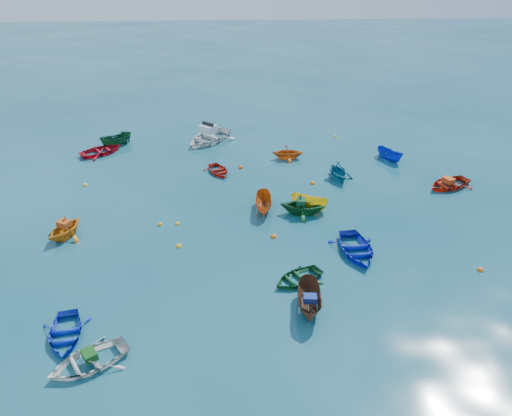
{
  "coord_description": "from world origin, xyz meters",
  "views": [
    {
      "loc": [
        -1.44,
        -21.87,
        15.54
      ],
      "look_at": [
        0.0,
        5.0,
        0.4
      ],
      "focal_mm": 35.0,
      "sensor_mm": 36.0,
      "label": 1
    }
  ],
  "objects_px": {
    "motorboat_white": "(209,141)",
    "dinghy_white_near": "(89,365)",
    "dinghy_blue_se": "(356,253)",
    "dinghy_blue_sw": "(66,337)"
  },
  "relations": [
    {
      "from": "dinghy_white_near",
      "to": "motorboat_white",
      "type": "xyz_separation_m",
      "value": [
        4.18,
        24.25,
        0.0
      ]
    },
    {
      "from": "dinghy_blue_sw",
      "to": "dinghy_white_near",
      "type": "height_order",
      "value": "dinghy_white_near"
    },
    {
      "from": "dinghy_blue_se",
      "to": "dinghy_white_near",
      "type": "bearing_deg",
      "value": -154.62
    },
    {
      "from": "dinghy_blue_sw",
      "to": "motorboat_white",
      "type": "xyz_separation_m",
      "value": [
        5.56,
        22.61,
        0.0
      ]
    },
    {
      "from": "motorboat_white",
      "to": "dinghy_blue_se",
      "type": "bearing_deg",
      "value": -24.34
    },
    {
      "from": "dinghy_blue_se",
      "to": "motorboat_white",
      "type": "relative_size",
      "value": 0.78
    },
    {
      "from": "dinghy_white_near",
      "to": "motorboat_white",
      "type": "distance_m",
      "value": 24.61
    },
    {
      "from": "dinghy_white_near",
      "to": "motorboat_white",
      "type": "relative_size",
      "value": 0.71
    },
    {
      "from": "dinghy_blue_se",
      "to": "motorboat_white",
      "type": "xyz_separation_m",
      "value": [
        -8.53,
        16.88,
        0.0
      ]
    },
    {
      "from": "motorboat_white",
      "to": "dinghy_white_near",
      "type": "bearing_deg",
      "value": -60.91
    }
  ]
}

